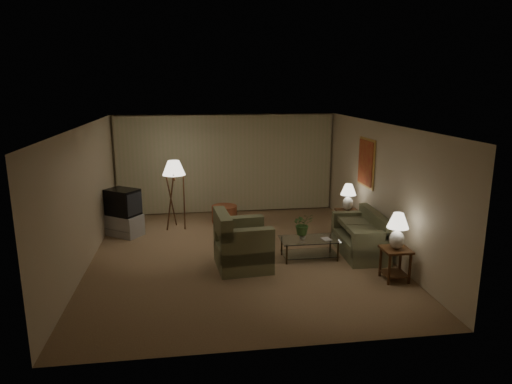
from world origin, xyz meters
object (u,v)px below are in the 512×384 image
Objects in this scene: table_lamp_near at (398,228)px; vase at (302,236)px; ottoman at (224,214)px; side_table_near at (395,259)px; floor_lamp at (175,193)px; sofa at (360,238)px; tv_cabinet at (124,225)px; side_table_far at (347,218)px; table_lamp_far at (348,195)px; crt_tv at (123,202)px; coffee_table at (309,245)px; armchair at (243,245)px.

vase is (-1.41, 1.25, -0.51)m from table_lamp_near.
side_table_near is at bearing -55.28° from ottoman.
table_lamp_near is 5.44m from floor_lamp.
floor_lamp is (-4.01, 3.67, 0.48)m from side_table_near.
sofa is 1.72× the size of tv_cabinet.
table_lamp_far is at bearing 180.00° from side_table_far.
floor_lamp reaches higher than vase.
side_table_far is 0.91× the size of table_lamp_near.
side_table_far is at bearing 43.70° from vase.
ottoman is (-2.79, 4.02, -0.19)m from side_table_near.
floor_lamp is at bearing -118.87° from sofa.
crt_tv reaches higher than side_table_far.
crt_tv reaches higher than tv_cabinet.
table_lamp_far is 0.53× the size of coffee_table.
crt_tv is 2.58m from ottoman.
vase is at bearing -82.87° from armchair.
crt_tv reaches higher than armchair.
sofa is 0.97× the size of floor_lamp.
coffee_table is at bearing 8.25° from tv_cabinet.
side_table_far is (0.00, 2.60, -0.00)m from side_table_near.
table_lamp_far is at bearing 90.00° from side_table_near.
floor_lamp reaches higher than side_table_far.
table_lamp_near reaches higher than armchair.
armchair reaches higher than ottoman.
floor_lamp is 1.44m from ottoman.
table_lamp_far is 5.30m from tv_cabinet.
ottoman is at bearing 116.37° from vase.
vase is at bearing -136.30° from side_table_far.
coffee_table is 0.70× the size of floor_lamp.
table_lamp_far is at bearing 43.70° from vase.
side_table_near is (0.15, -1.35, 0.05)m from sofa.
crt_tv is at bearing -109.13° from sofa.
side_table_near is 0.93× the size of ottoman.
side_table_near is (2.65, -0.99, -0.04)m from armchair.
armchair reaches higher than side_table_near.
side_table_far is 5.25m from tv_cabinet.
tv_cabinet is 1.09× the size of crt_tv.
table_lamp_near is at bearing -44.71° from coffee_table.
side_table_far is 2.67m from table_lamp_near.
vase is (3.79, -2.06, -0.32)m from crt_tv.
side_table_near reaches higher than coffee_table.
side_table_far is at bearing 0.00° from table_lamp_far.
armchair is 3.04m from floor_lamp.
ottoman is at bearing 16.27° from floor_lamp.
side_table_near is 0.59m from table_lamp_near.
table_lamp_near is at bearing -55.28° from ottoman.
sofa is 1.40m from table_lamp_far.
sofa is at bearing -86.60° from armchair.
side_table_near is 0.96× the size of table_lamp_far.
table_lamp_far is 4.62× the size of vase.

